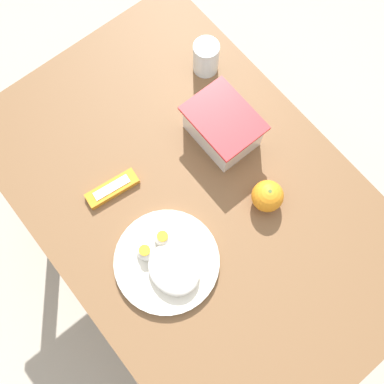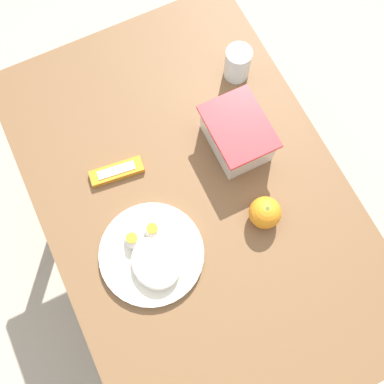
# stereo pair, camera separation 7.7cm
# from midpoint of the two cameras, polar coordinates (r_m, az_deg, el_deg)

# --- Properties ---
(ground_plane) EXTENTS (10.00, 10.00, 0.00)m
(ground_plane) POSITION_cam_midpoint_polar(r_m,az_deg,el_deg) (1.82, 1.39, -7.40)
(ground_plane) COLOR #B2A899
(table) EXTENTS (1.14, 0.75, 0.71)m
(table) POSITION_cam_midpoint_polar(r_m,az_deg,el_deg) (1.23, 2.05, -2.39)
(table) COLOR brown
(table) RESTS_ON ground_plane
(food_container) EXTENTS (0.18, 0.14, 0.11)m
(food_container) POSITION_cam_midpoint_polar(r_m,az_deg,el_deg) (1.15, 7.62, 6.86)
(food_container) COLOR white
(food_container) RESTS_ON table
(orange_fruit) EXTENTS (0.08, 0.08, 0.08)m
(orange_fruit) POSITION_cam_midpoint_polar(r_m,az_deg,el_deg) (1.10, 11.24, -2.81)
(orange_fruit) COLOR orange
(orange_fruit) RESTS_ON table
(rice_plate) EXTENTS (0.25, 0.25, 0.05)m
(rice_plate) POSITION_cam_midpoint_polar(r_m,az_deg,el_deg) (1.08, -3.04, -8.25)
(rice_plate) COLOR silver
(rice_plate) RESTS_ON table
(candy_bar) EXTENTS (0.06, 0.14, 0.02)m
(candy_bar) POSITION_cam_midpoint_polar(r_m,az_deg,el_deg) (1.15, -7.68, 2.38)
(candy_bar) COLOR orange
(candy_bar) RESTS_ON table
(drinking_glass) EXTENTS (0.07, 0.07, 0.10)m
(drinking_glass) POSITION_cam_midpoint_polar(r_m,az_deg,el_deg) (1.25, 7.62, 15.72)
(drinking_glass) COLOR silver
(drinking_glass) RESTS_ON table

